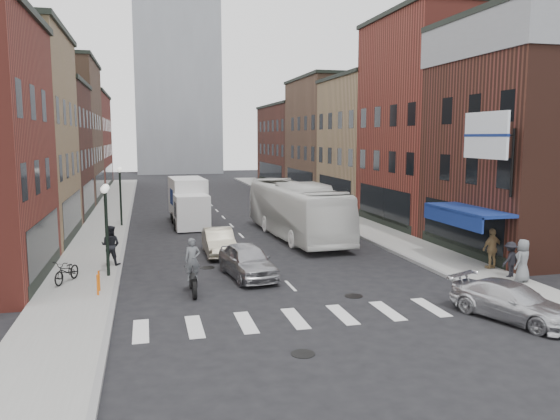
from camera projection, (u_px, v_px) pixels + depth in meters
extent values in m
plane|color=black|center=(297.00, 292.00, 21.65)|extent=(160.00, 160.00, 0.00)
cube|color=gray|center=(109.00, 218.00, 40.80)|extent=(3.00, 74.00, 0.15)
cube|color=gray|center=(325.00, 211.00, 44.83)|extent=(3.00, 74.00, 0.15)
cube|color=gray|center=(129.00, 219.00, 41.16)|extent=(0.20, 74.00, 0.16)
cube|color=gray|center=(307.00, 213.00, 44.48)|extent=(0.20, 74.00, 0.16)
cube|color=silver|center=(320.00, 316.00, 18.77)|extent=(12.00, 2.20, 0.01)
cube|color=black|center=(44.00, 243.00, 23.39)|extent=(0.08, 7.20, 2.20)
cube|color=black|center=(72.00, 213.00, 32.54)|extent=(0.08, 8.00, 2.20)
cube|color=#401F16|center=(16.00, 152.00, 40.53)|extent=(10.00, 10.00, 10.00)
cube|color=black|center=(89.00, 196.00, 42.16)|extent=(0.08, 8.00, 2.20)
cube|color=black|center=(12.00, 81.00, 39.84)|extent=(10.30, 10.20, 0.30)
cube|color=brown|center=(42.00, 133.00, 50.91)|extent=(10.00, 12.00, 13.00)
cube|color=black|center=(100.00, 184.00, 52.75)|extent=(0.08, 9.60, 2.20)
cube|color=black|center=(38.00, 60.00, 50.03)|extent=(10.30, 12.20, 0.30)
cube|color=maroon|center=(64.00, 142.00, 64.52)|extent=(10.00, 16.00, 11.00)
cube|color=black|center=(109.00, 174.00, 66.22)|extent=(0.08, 12.80, 2.20)
cube|color=black|center=(61.00, 94.00, 63.77)|extent=(10.30, 16.20, 0.30)
cube|color=#401F16|center=(548.00, 139.00, 28.74)|extent=(10.00, 9.00, 12.00)
cube|color=black|center=(460.00, 225.00, 28.15)|extent=(0.08, 7.20, 2.20)
cube|color=black|center=(556.00, 19.00, 27.92)|extent=(10.30, 9.20, 0.30)
cube|color=maroon|center=(451.00, 124.00, 37.75)|extent=(10.00, 10.00, 14.00)
cube|color=black|center=(383.00, 204.00, 37.29)|extent=(0.08, 8.00, 2.20)
cube|color=black|center=(456.00, 17.00, 36.80)|extent=(10.30, 10.20, 0.30)
cube|color=#A28459|center=(389.00, 144.00, 47.57)|extent=(10.00, 10.00, 11.00)
cube|color=black|center=(334.00, 190.00, 46.91)|extent=(0.08, 8.00, 2.20)
cube|color=black|center=(390.00, 78.00, 46.82)|extent=(10.30, 10.20, 0.30)
cube|color=brown|center=(344.00, 138.00, 58.09)|extent=(10.00, 12.00, 12.00)
cube|color=black|center=(299.00, 180.00, 57.50)|extent=(0.08, 9.60, 2.20)
cube|color=black|center=(345.00, 79.00, 57.27)|extent=(10.30, 12.20, 0.30)
cube|color=#401F16|center=(307.00, 146.00, 71.70)|extent=(10.00, 16.00, 10.00)
cube|color=black|center=(270.00, 172.00, 70.97)|extent=(0.08, 12.80, 2.20)
cube|color=black|center=(307.00, 106.00, 71.01)|extent=(10.30, 16.20, 0.30)
cube|color=navy|center=(468.00, 210.00, 25.86)|extent=(1.80, 5.00, 0.15)
cube|color=navy|center=(451.00, 218.00, 25.70)|extent=(0.10, 5.00, 0.70)
cylinder|color=black|center=(512.00, 163.00, 23.82)|extent=(0.12, 0.12, 3.00)
cylinder|color=black|center=(500.00, 135.00, 23.49)|extent=(1.40, 0.08, 0.08)
cube|color=silver|center=(486.00, 135.00, 23.32)|extent=(0.12, 3.00, 2.00)
cube|color=#9399A0|center=(175.00, 26.00, 93.38)|extent=(14.00, 14.00, 50.00)
cylinder|color=black|center=(107.00, 234.00, 23.48)|extent=(0.14, 0.14, 4.00)
cylinder|color=black|center=(105.00, 187.00, 23.22)|extent=(0.06, 0.90, 0.06)
sphere|color=white|center=(104.00, 190.00, 22.79)|extent=(0.32, 0.32, 0.32)
sphere|color=white|center=(106.00, 188.00, 23.65)|extent=(0.32, 0.32, 0.32)
cylinder|color=black|center=(121.00, 198.00, 36.95)|extent=(0.14, 0.14, 4.00)
cylinder|color=black|center=(119.00, 169.00, 36.69)|extent=(0.06, 0.90, 0.06)
sphere|color=white|center=(119.00, 170.00, 36.26)|extent=(0.32, 0.32, 0.32)
sphere|color=white|center=(120.00, 169.00, 37.13)|extent=(0.32, 0.32, 0.32)
cylinder|color=#D8590C|center=(98.00, 285.00, 20.74)|extent=(0.08, 0.08, 0.80)
cylinder|color=#D8590C|center=(99.00, 281.00, 21.32)|extent=(0.08, 0.08, 0.80)
cube|color=silver|center=(192.00, 212.00, 35.88)|extent=(2.30, 2.47, 2.26)
cube|color=black|center=(192.00, 209.00, 35.85)|extent=(2.27, 1.38, 1.00)
cube|color=silver|center=(188.00, 196.00, 39.10)|extent=(2.51, 4.82, 2.63)
cube|color=navy|center=(188.00, 196.00, 39.10)|extent=(2.39, 1.93, 1.09)
cube|color=black|center=(188.00, 217.00, 39.12)|extent=(2.30, 5.98, 0.32)
cylinder|color=black|center=(176.00, 224.00, 35.91)|extent=(0.25, 0.81, 0.81)
cylinder|color=black|center=(208.00, 223.00, 36.41)|extent=(0.25, 0.81, 0.81)
cylinder|color=black|center=(173.00, 218.00, 38.87)|extent=(0.25, 0.81, 0.81)
cylinder|color=black|center=(203.00, 217.00, 39.37)|extent=(0.25, 0.81, 0.81)
cylinder|color=black|center=(172.00, 214.00, 40.62)|extent=(0.25, 0.81, 0.81)
cylinder|color=black|center=(200.00, 213.00, 41.11)|extent=(0.25, 0.81, 0.81)
cylinder|color=black|center=(191.00, 280.00, 22.21)|extent=(0.14, 0.67, 0.67)
cylinder|color=black|center=(195.00, 290.00, 20.75)|extent=(0.14, 0.67, 0.67)
cube|color=black|center=(193.00, 280.00, 21.45)|extent=(0.26, 1.22, 0.36)
cube|color=black|center=(191.00, 266.00, 21.93)|extent=(0.56, 0.07, 0.06)
imported|color=#56595D|center=(193.00, 259.00, 21.24)|extent=(0.61, 0.41, 1.67)
imported|color=white|center=(296.00, 210.00, 33.44)|extent=(3.52, 12.32, 3.39)
imported|color=#A3A2A7|center=(247.00, 261.00, 23.92)|extent=(2.33, 4.56, 1.49)
imported|color=#B7AF95|center=(219.00, 242.00, 28.54)|extent=(1.49, 4.18, 1.37)
imported|color=silver|center=(512.00, 302.00, 18.39)|extent=(3.22, 4.62, 1.24)
imported|color=black|center=(67.00, 271.00, 22.54)|extent=(1.27, 1.92, 0.95)
imported|color=black|center=(111.00, 245.00, 25.60)|extent=(1.04, 0.81, 1.87)
imported|color=black|center=(510.00, 259.00, 23.43)|extent=(1.10, 0.83, 1.53)
imported|color=olive|center=(492.00, 248.00, 24.89)|extent=(1.17, 0.73, 1.86)
imported|color=slate|center=(523.00, 261.00, 22.62)|extent=(1.03, 0.89, 1.79)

